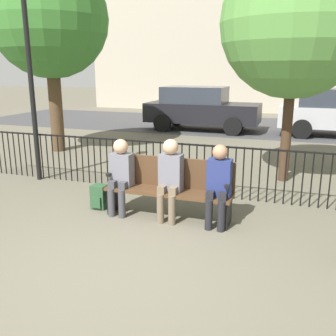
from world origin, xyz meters
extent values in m
plane|color=#605B4C|center=(0.00, 0.00, 0.00)|extent=(80.00, 80.00, 0.00)
cube|color=#4C331E|center=(0.00, 1.69, 0.42)|extent=(1.97, 0.45, 0.05)
cube|color=#4C331E|center=(0.00, 1.89, 0.69)|extent=(1.97, 0.05, 0.47)
cube|color=black|center=(-0.93, 1.69, 0.20)|extent=(0.06, 0.38, 0.40)
cube|color=black|center=(0.93, 1.69, 0.20)|extent=(0.06, 0.38, 0.40)
cube|color=black|center=(-0.93, 1.69, 0.65)|extent=(0.06, 0.38, 0.04)
cube|color=black|center=(0.93, 1.69, 0.65)|extent=(0.06, 0.38, 0.04)
cylinder|color=#3D3D42|center=(-0.86, 1.47, 0.23)|extent=(0.11, 0.11, 0.45)
cylinder|color=#3D3D42|center=(-0.68, 1.47, 0.23)|extent=(0.11, 0.11, 0.45)
cube|color=#3D3D42|center=(-0.86, 1.57, 0.50)|extent=(0.11, 0.20, 0.12)
cube|color=#3D3D42|center=(-0.68, 1.57, 0.50)|extent=(0.11, 0.20, 0.12)
cube|color=slate|center=(-0.77, 1.69, 0.71)|extent=(0.34, 0.22, 0.52)
sphere|color=tan|center=(-0.77, 1.67, 1.08)|extent=(0.23, 0.23, 0.23)
cylinder|color=brown|center=(-0.04, 1.47, 0.23)|extent=(0.11, 0.11, 0.45)
cylinder|color=brown|center=(0.14, 1.47, 0.23)|extent=(0.11, 0.11, 0.45)
cube|color=brown|center=(-0.04, 1.57, 0.50)|extent=(0.11, 0.20, 0.12)
cube|color=brown|center=(0.14, 1.57, 0.50)|extent=(0.11, 0.20, 0.12)
cube|color=slate|center=(0.05, 1.69, 0.73)|extent=(0.34, 0.22, 0.57)
sphere|color=tan|center=(0.05, 1.67, 1.13)|extent=(0.23, 0.23, 0.23)
cylinder|color=black|center=(0.69, 1.47, 0.23)|extent=(0.11, 0.11, 0.45)
cylinder|color=black|center=(0.87, 1.47, 0.23)|extent=(0.11, 0.11, 0.45)
cube|color=black|center=(0.69, 1.57, 0.50)|extent=(0.11, 0.20, 0.12)
cube|color=black|center=(0.87, 1.57, 0.50)|extent=(0.11, 0.20, 0.12)
cube|color=navy|center=(0.78, 1.69, 0.72)|extent=(0.34, 0.22, 0.55)
sphere|color=#A37556|center=(0.78, 1.67, 1.10)|extent=(0.22, 0.22, 0.22)
cube|color=#284C2D|center=(-1.21, 1.72, 0.20)|extent=(0.24, 0.20, 0.40)
cube|color=#284C2D|center=(-1.21, 1.59, 0.14)|extent=(0.17, 0.04, 0.18)
cylinder|color=black|center=(-4.22, 2.92, 0.47)|extent=(0.02, 0.02, 0.95)
cylinder|color=black|center=(-4.08, 2.92, 0.47)|extent=(0.02, 0.02, 0.95)
cylinder|color=black|center=(-3.94, 2.92, 0.47)|extent=(0.02, 0.02, 0.95)
cylinder|color=black|center=(-3.80, 2.92, 0.47)|extent=(0.02, 0.02, 0.95)
cylinder|color=black|center=(-3.66, 2.92, 0.47)|extent=(0.02, 0.02, 0.95)
cylinder|color=black|center=(-3.52, 2.92, 0.47)|extent=(0.02, 0.02, 0.95)
cylinder|color=black|center=(-3.38, 2.92, 0.47)|extent=(0.02, 0.02, 0.95)
cylinder|color=black|center=(-3.24, 2.92, 0.47)|extent=(0.02, 0.02, 0.95)
cylinder|color=black|center=(-3.10, 2.92, 0.47)|extent=(0.02, 0.02, 0.95)
cylinder|color=black|center=(-2.96, 2.92, 0.47)|extent=(0.02, 0.02, 0.95)
cylinder|color=black|center=(-2.82, 2.92, 0.47)|extent=(0.02, 0.02, 0.95)
cylinder|color=black|center=(-2.68, 2.92, 0.47)|extent=(0.02, 0.02, 0.95)
cylinder|color=black|center=(-2.54, 2.92, 0.47)|extent=(0.02, 0.02, 0.95)
cylinder|color=black|center=(-2.40, 2.92, 0.47)|extent=(0.02, 0.02, 0.95)
cylinder|color=black|center=(-2.26, 2.92, 0.47)|extent=(0.02, 0.02, 0.95)
cylinder|color=black|center=(-2.12, 2.92, 0.47)|extent=(0.02, 0.02, 0.95)
cylinder|color=black|center=(-1.98, 2.92, 0.47)|extent=(0.02, 0.02, 0.95)
cylinder|color=black|center=(-1.84, 2.92, 0.47)|extent=(0.02, 0.02, 0.95)
cylinder|color=black|center=(-1.70, 2.92, 0.47)|extent=(0.02, 0.02, 0.95)
cylinder|color=black|center=(-1.56, 2.92, 0.47)|extent=(0.02, 0.02, 0.95)
cylinder|color=black|center=(-1.42, 2.92, 0.47)|extent=(0.02, 0.02, 0.95)
cylinder|color=black|center=(-1.28, 2.92, 0.47)|extent=(0.02, 0.02, 0.95)
cylinder|color=black|center=(-1.14, 2.92, 0.47)|extent=(0.02, 0.02, 0.95)
cylinder|color=black|center=(-1.00, 2.92, 0.47)|extent=(0.02, 0.02, 0.95)
cylinder|color=black|center=(-0.86, 2.92, 0.47)|extent=(0.02, 0.02, 0.95)
cylinder|color=black|center=(-0.72, 2.92, 0.47)|extent=(0.02, 0.02, 0.95)
cylinder|color=black|center=(-0.58, 2.92, 0.47)|extent=(0.02, 0.02, 0.95)
cylinder|color=black|center=(-0.44, 2.92, 0.47)|extent=(0.02, 0.02, 0.95)
cylinder|color=black|center=(-0.30, 2.92, 0.47)|extent=(0.02, 0.02, 0.95)
cylinder|color=black|center=(-0.16, 2.92, 0.47)|extent=(0.02, 0.02, 0.95)
cylinder|color=black|center=(-0.02, 2.92, 0.47)|extent=(0.02, 0.02, 0.95)
cylinder|color=black|center=(0.12, 2.92, 0.47)|extent=(0.02, 0.02, 0.95)
cylinder|color=black|center=(0.26, 2.92, 0.47)|extent=(0.02, 0.02, 0.95)
cylinder|color=black|center=(0.40, 2.92, 0.47)|extent=(0.02, 0.02, 0.95)
cylinder|color=black|center=(0.54, 2.92, 0.47)|extent=(0.02, 0.02, 0.95)
cylinder|color=black|center=(0.68, 2.92, 0.47)|extent=(0.02, 0.02, 0.95)
cylinder|color=black|center=(0.82, 2.92, 0.47)|extent=(0.02, 0.02, 0.95)
cylinder|color=black|center=(0.96, 2.92, 0.47)|extent=(0.02, 0.02, 0.95)
cylinder|color=black|center=(1.10, 2.92, 0.47)|extent=(0.02, 0.02, 0.95)
cylinder|color=black|center=(1.24, 2.92, 0.47)|extent=(0.02, 0.02, 0.95)
cylinder|color=black|center=(1.38, 2.92, 0.47)|extent=(0.02, 0.02, 0.95)
cylinder|color=black|center=(1.52, 2.92, 0.47)|extent=(0.02, 0.02, 0.95)
cylinder|color=black|center=(1.66, 2.92, 0.47)|extent=(0.02, 0.02, 0.95)
cylinder|color=black|center=(1.80, 2.92, 0.47)|extent=(0.02, 0.02, 0.95)
cylinder|color=black|center=(1.94, 2.92, 0.47)|extent=(0.02, 0.02, 0.95)
cylinder|color=black|center=(2.08, 2.92, 0.47)|extent=(0.02, 0.02, 0.95)
cylinder|color=black|center=(2.22, 2.92, 0.47)|extent=(0.02, 0.02, 0.95)
cylinder|color=black|center=(2.36, 2.92, 0.47)|extent=(0.02, 0.02, 0.95)
cube|color=black|center=(0.00, 2.92, 0.93)|extent=(9.00, 0.03, 0.03)
cylinder|color=#422D1E|center=(1.58, 4.41, 1.15)|extent=(0.20, 0.20, 2.30)
sphere|color=#569342|center=(1.58, 4.41, 3.08)|extent=(2.83, 2.83, 2.83)
cylinder|color=#4C3823|center=(-4.59, 5.40, 1.34)|extent=(0.36, 0.36, 2.68)
sphere|color=#38752D|center=(-4.59, 5.40, 3.53)|extent=(3.09, 3.09, 3.09)
cylinder|color=black|center=(-3.24, 2.80, 1.84)|extent=(0.10, 0.10, 3.68)
cube|color=#3D3D3F|center=(0.00, 12.00, 0.00)|extent=(24.00, 6.00, 0.01)
cube|color=black|center=(-1.64, 10.36, 0.67)|extent=(4.20, 1.70, 0.70)
cube|color=#2D333D|center=(-1.96, 10.36, 1.32)|extent=(2.31, 1.56, 0.60)
cylinder|color=black|center=(-0.34, 9.49, 0.32)|extent=(0.64, 0.20, 0.64)
cylinder|color=black|center=(-0.34, 11.23, 0.32)|extent=(0.64, 0.20, 0.64)
cylinder|color=black|center=(-2.95, 9.49, 0.32)|extent=(0.64, 0.20, 0.64)
cylinder|color=black|center=(-2.95, 11.23, 0.32)|extent=(0.64, 0.20, 0.64)
cube|color=#2D333D|center=(2.91, 10.53, 1.32)|extent=(2.31, 1.56, 0.60)
cylinder|color=black|center=(1.92, 9.66, 0.32)|extent=(0.64, 0.20, 0.64)
cylinder|color=black|center=(1.92, 11.40, 0.32)|extent=(0.64, 0.20, 0.64)
camera|label=1|loc=(1.79, -3.43, 2.23)|focal=40.00mm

